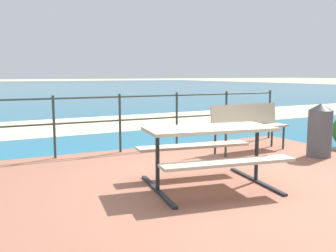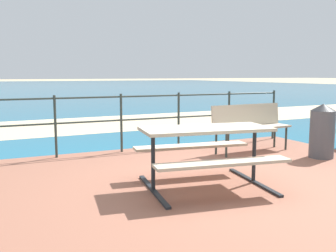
# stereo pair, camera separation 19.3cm
# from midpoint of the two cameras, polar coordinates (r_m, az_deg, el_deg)

# --- Properties ---
(ground_plane) EXTENTS (240.00, 240.00, 0.00)m
(ground_plane) POSITION_cam_midpoint_polar(r_m,az_deg,el_deg) (5.28, 8.38, -8.71)
(ground_plane) COLOR tan
(patio_paving) EXTENTS (6.40, 5.20, 0.06)m
(patio_paving) POSITION_cam_midpoint_polar(r_m,az_deg,el_deg) (5.27, 8.39, -8.39)
(patio_paving) COLOR #935B47
(patio_paving) RESTS_ON ground
(sea_water) EXTENTS (90.00, 90.00, 0.01)m
(sea_water) POSITION_cam_midpoint_polar(r_m,az_deg,el_deg) (44.34, -21.14, 5.35)
(sea_water) COLOR #196B8E
(sea_water) RESTS_ON ground
(beach_strip) EXTENTS (54.11, 6.11, 0.01)m
(beach_strip) POSITION_cam_midpoint_polar(r_m,az_deg,el_deg) (11.56, -10.53, 0.28)
(beach_strip) COLOR beige
(beach_strip) RESTS_ON ground
(picnic_table) EXTENTS (1.79, 1.54, 0.77)m
(picnic_table) POSITION_cam_midpoint_polar(r_m,az_deg,el_deg) (4.81, 6.88, -2.51)
(picnic_table) COLOR #BCAD93
(picnic_table) RESTS_ON patio_paving
(park_bench) EXTENTS (1.60, 0.53, 0.88)m
(park_bench) POSITION_cam_midpoint_polar(r_m,az_deg,el_deg) (7.21, 12.97, 0.48)
(park_bench) COLOR #BCAD93
(park_bench) RESTS_ON patio_paving
(railing_fence) EXTENTS (5.94, 0.04, 1.08)m
(railing_fence) POSITION_cam_midpoint_polar(r_m,az_deg,el_deg) (7.21, -1.83, 1.75)
(railing_fence) COLOR #2D3833
(railing_fence) RESTS_ON patio_paving
(trash_bin) EXTENTS (0.42, 0.42, 0.93)m
(trash_bin) POSITION_cam_midpoint_polar(r_m,az_deg,el_deg) (7.05, 22.95, -0.67)
(trash_bin) COLOR #4C4C51
(trash_bin) RESTS_ON patio_paving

